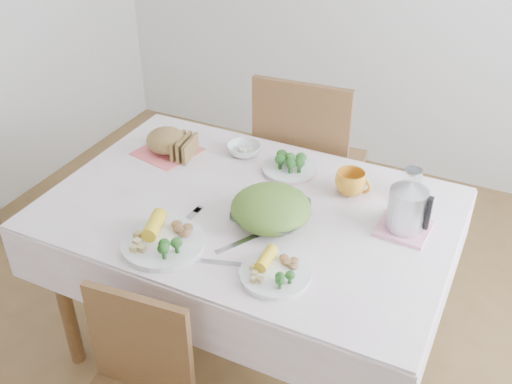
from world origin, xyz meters
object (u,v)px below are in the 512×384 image
at_px(dinner_plate_right, 275,274).
at_px(yellow_mug, 351,183).
at_px(salad_bowl, 271,216).
at_px(dining_table, 250,283).
at_px(dinner_plate_left, 164,244).
at_px(chair_far, 310,174).
at_px(electric_kettle, 408,202).

bearing_deg(dinner_plate_right, yellow_mug, 84.03).
bearing_deg(yellow_mug, salad_bowl, -121.82).
xyz_separation_m(dining_table, dinner_plate_left, (-0.16, -0.34, 0.40)).
bearing_deg(dinner_plate_left, dining_table, 65.40).
bearing_deg(salad_bowl, yellow_mug, 58.18).
distance_m(chair_far, salad_bowl, 0.91).
bearing_deg(chair_far, dinner_plate_right, 100.43).
xyz_separation_m(dining_table, dinner_plate_right, (0.25, -0.32, 0.40)).
height_order(dinner_plate_left, electric_kettle, electric_kettle).
xyz_separation_m(chair_far, yellow_mug, (0.35, -0.52, 0.34)).
distance_m(chair_far, yellow_mug, 0.71).
bearing_deg(dinner_plate_left, chair_far, 84.10).
relative_size(dinner_plate_left, yellow_mug, 2.42).
xyz_separation_m(chair_far, dinner_plate_right, (0.29, -1.08, 0.31)).
distance_m(dining_table, electric_kettle, 0.76).
distance_m(dinner_plate_left, electric_kettle, 0.85).
bearing_deg(dining_table, yellow_mug, 38.94).
bearing_deg(dining_table, dinner_plate_right, -51.42).
xyz_separation_m(dinner_plate_left, electric_kettle, (0.71, 0.45, 0.11)).
bearing_deg(dinner_plate_right, salad_bowl, 117.62).
relative_size(dining_table, salad_bowl, 5.17).
xyz_separation_m(salad_bowl, electric_kettle, (0.44, 0.17, 0.09)).
bearing_deg(dining_table, chair_far, 93.06).
height_order(dining_table, dinner_plate_left, dinner_plate_left).
height_order(chair_far, dinner_plate_left, chair_far).
xyz_separation_m(salad_bowl, yellow_mug, (0.19, 0.31, 0.01)).
bearing_deg(chair_far, salad_bowl, 96.18).
bearing_deg(salad_bowl, dinner_plate_right, -62.38).
relative_size(salad_bowl, dinner_plate_left, 0.93).
bearing_deg(electric_kettle, dinner_plate_right, -130.87).
relative_size(chair_far, salad_bowl, 3.82).
relative_size(salad_bowl, yellow_mug, 2.26).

